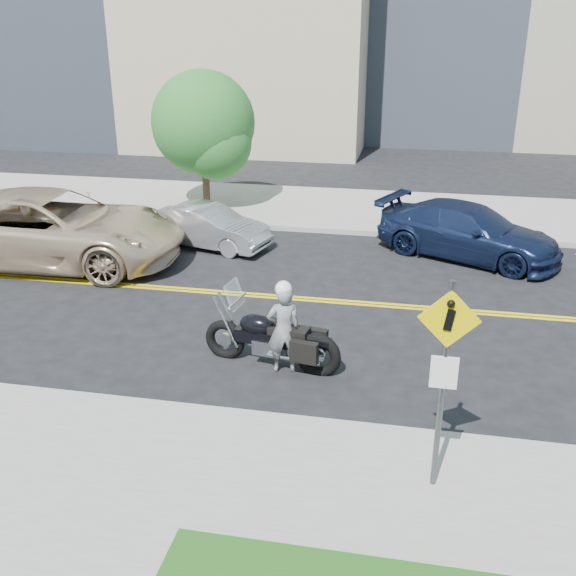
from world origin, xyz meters
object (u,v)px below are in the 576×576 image
Objects in this scene: parked_car_blue at (468,232)px; motorcyclist at (284,327)px; suv at (52,228)px; parked_car_silver at (207,227)px; pedestrian_sign at (444,368)px; motorcycle at (272,327)px.

motorcyclist is at bearing 177.42° from parked_car_blue.
parked_car_silver is at bearing -63.49° from suv.
parked_car_blue is at bearing -70.78° from parked_car_silver.
parked_car_blue is (3.62, 7.05, -0.18)m from motorcyclist.
pedestrian_sign is 4.45m from motorcycle.
parked_car_silver is at bearing -79.48° from motorcyclist.
pedestrian_sign is 4.14m from motorcyclist.
parked_car_blue is at bearing -134.76° from motorcyclist.
motorcycle reaches higher than parked_car_blue.
motorcyclist is at bearing -125.77° from suv.
motorcyclist is at bearing -136.91° from parked_car_silver.
pedestrian_sign is 10.14m from parked_car_blue.
motorcyclist is 8.36m from suv.
pedestrian_sign is at bearing -37.60° from motorcycle.
motorcyclist is 0.26× the size of suv.
motorcyclist reaches higher than parked_car_blue.
suv is (-9.72, 7.48, -1.01)m from pedestrian_sign.
motorcyclist is 0.69× the size of motorcycle.
parked_car_silver is 0.73× the size of parked_car_blue.
parked_car_silver is (-3.23, 6.36, -0.20)m from motorcycle.
motorcyclist reaches higher than parked_car_silver.
suv reaches higher than parked_car_blue.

